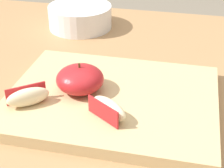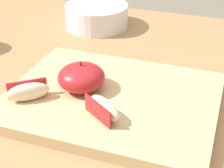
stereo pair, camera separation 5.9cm
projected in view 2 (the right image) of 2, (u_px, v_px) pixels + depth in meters
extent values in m
cube|color=#9E754C|center=(152.00, 93.00, 0.67)|extent=(1.26, 0.78, 0.03)
cube|color=#9E754C|center=(12.00, 109.00, 1.29)|extent=(0.06, 0.06, 0.73)
cube|color=tan|center=(112.00, 99.00, 0.60)|extent=(0.34, 0.27, 0.02)
ellipsoid|color=#B21E23|center=(81.00, 77.00, 0.60)|extent=(0.08, 0.08, 0.04)
cylinder|color=#4C3319|center=(81.00, 65.00, 0.59)|extent=(0.00, 0.00, 0.01)
ellipsoid|color=beige|center=(28.00, 92.00, 0.58)|extent=(0.07, 0.06, 0.03)
cube|color=#B21E23|center=(27.00, 88.00, 0.59)|extent=(0.05, 0.04, 0.03)
ellipsoid|color=beige|center=(104.00, 108.00, 0.54)|extent=(0.07, 0.06, 0.03)
cube|color=#B21E23|center=(98.00, 111.00, 0.53)|extent=(0.05, 0.04, 0.03)
cylinder|color=white|center=(97.00, 16.00, 0.89)|extent=(0.15, 0.15, 0.05)
cylinder|color=white|center=(97.00, 13.00, 0.89)|extent=(0.13, 0.13, 0.04)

